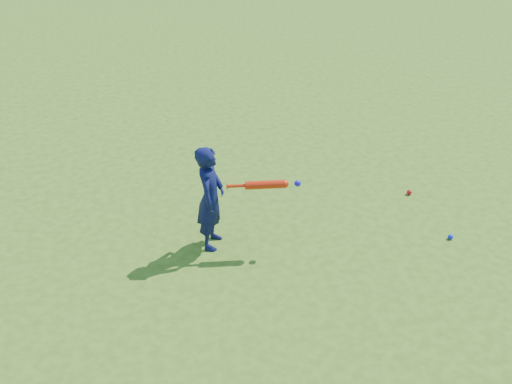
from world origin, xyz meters
TOP-DOWN VIEW (x-y plane):
  - ground at (0.00, 0.00)m, footprint 80.00×80.00m
  - child at (0.07, -0.46)m, footprint 0.44×0.53m
  - ground_ball_red at (2.74, 0.07)m, footprint 0.07×0.07m
  - ground_ball_blue at (2.79, -0.94)m, footprint 0.06×0.06m
  - bat_swing at (0.68, -0.59)m, footprint 0.80×0.17m

SIDE VIEW (x-z plane):
  - ground at x=0.00m, z-range 0.00..0.00m
  - ground_ball_blue at x=2.79m, z-range 0.00..0.06m
  - ground_ball_red at x=2.74m, z-range 0.00..0.07m
  - child at x=0.07m, z-range 0.00..1.24m
  - bat_swing at x=0.68m, z-range 0.75..0.84m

